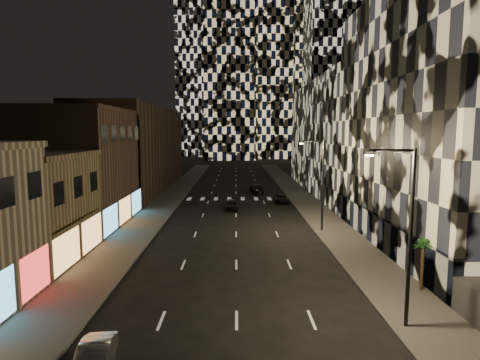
{
  "coord_description": "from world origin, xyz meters",
  "views": [
    {
      "loc": [
        -0.04,
        -9.23,
        9.93
      ],
      "look_at": [
        0.32,
        23.55,
        6.0
      ],
      "focal_mm": 30.0,
      "sensor_mm": 36.0,
      "label": 1
    }
  ],
  "objects_px": {
    "streetlight_far": "(321,179)",
    "palm_tree": "(423,248)",
    "streetlight_near": "(406,226)",
    "car_dark_midlane": "(232,204)",
    "car_silver_parked": "(94,359)",
    "car_dark_oncoming": "(257,188)",
    "car_dark_rightlane": "(281,199)"
  },
  "relations": [
    {
      "from": "streetlight_near",
      "to": "streetlight_far",
      "type": "xyz_separation_m",
      "value": [
        0.0,
        20.0,
        0.0
      ]
    },
    {
      "from": "streetlight_near",
      "to": "palm_tree",
      "type": "xyz_separation_m",
      "value": [
        3.15,
        4.59,
        -2.5
      ]
    },
    {
      "from": "streetlight_far",
      "to": "car_dark_rightlane",
      "type": "relative_size",
      "value": 2.16
    },
    {
      "from": "car_dark_rightlane",
      "to": "streetlight_far",
      "type": "bearing_deg",
      "value": -82.39
    },
    {
      "from": "palm_tree",
      "to": "car_silver_parked",
      "type": "bearing_deg",
      "value": -154.59
    },
    {
      "from": "car_silver_parked",
      "to": "car_dark_rightlane",
      "type": "height_order",
      "value": "car_silver_parked"
    },
    {
      "from": "streetlight_near",
      "to": "car_dark_oncoming",
      "type": "height_order",
      "value": "streetlight_near"
    },
    {
      "from": "car_silver_parked",
      "to": "car_dark_oncoming",
      "type": "relative_size",
      "value": 0.77
    },
    {
      "from": "streetlight_far",
      "to": "palm_tree",
      "type": "relative_size",
      "value": 2.74
    },
    {
      "from": "car_dark_midlane",
      "to": "car_silver_parked",
      "type": "bearing_deg",
      "value": -97.31
    },
    {
      "from": "streetlight_near",
      "to": "car_dark_midlane",
      "type": "relative_size",
      "value": 2.29
    },
    {
      "from": "car_dark_midlane",
      "to": "car_dark_oncoming",
      "type": "xyz_separation_m",
      "value": [
        3.95,
        14.86,
        0.03
      ]
    },
    {
      "from": "streetlight_far",
      "to": "car_dark_oncoming",
      "type": "height_order",
      "value": "streetlight_far"
    },
    {
      "from": "car_silver_parked",
      "to": "car_dark_rightlane",
      "type": "distance_m",
      "value": 42.08
    },
    {
      "from": "car_dark_rightlane",
      "to": "car_silver_parked",
      "type": "bearing_deg",
      "value": -106.04
    },
    {
      "from": "car_silver_parked",
      "to": "car_dark_rightlane",
      "type": "bearing_deg",
      "value": 67.05
    },
    {
      "from": "car_silver_parked",
      "to": "palm_tree",
      "type": "xyz_separation_m",
      "value": [
        17.39,
        8.26,
        2.24
      ]
    },
    {
      "from": "streetlight_near",
      "to": "car_dark_midlane",
      "type": "bearing_deg",
      "value": 105.69
    },
    {
      "from": "car_silver_parked",
      "to": "car_dark_midlane",
      "type": "relative_size",
      "value": 0.95
    },
    {
      "from": "streetlight_near",
      "to": "car_silver_parked",
      "type": "relative_size",
      "value": 2.4
    },
    {
      "from": "streetlight_far",
      "to": "car_dark_rightlane",
      "type": "height_order",
      "value": "streetlight_far"
    },
    {
      "from": "car_dark_oncoming",
      "to": "palm_tree",
      "type": "relative_size",
      "value": 1.48
    },
    {
      "from": "streetlight_far",
      "to": "car_silver_parked",
      "type": "relative_size",
      "value": 2.4
    },
    {
      "from": "car_silver_parked",
      "to": "car_dark_oncoming",
      "type": "height_order",
      "value": "car_dark_oncoming"
    },
    {
      "from": "streetlight_far",
      "to": "car_dark_oncoming",
      "type": "relative_size",
      "value": 1.86
    },
    {
      "from": "streetlight_near",
      "to": "car_dark_midlane",
      "type": "distance_m",
      "value": 33.09
    },
    {
      "from": "streetlight_near",
      "to": "streetlight_far",
      "type": "relative_size",
      "value": 1.0
    },
    {
      "from": "car_dark_midlane",
      "to": "palm_tree",
      "type": "bearing_deg",
      "value": -64.6
    },
    {
      "from": "streetlight_near",
      "to": "car_dark_oncoming",
      "type": "xyz_separation_m",
      "value": [
        -4.9,
        46.4,
        -4.65
      ]
    },
    {
      "from": "streetlight_near",
      "to": "streetlight_far",
      "type": "bearing_deg",
      "value": 90.0
    },
    {
      "from": "car_dark_rightlane",
      "to": "palm_tree",
      "type": "bearing_deg",
      "value": -80.01
    },
    {
      "from": "car_silver_parked",
      "to": "car_dark_oncoming",
      "type": "bearing_deg",
      "value": 73.5
    }
  ]
}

